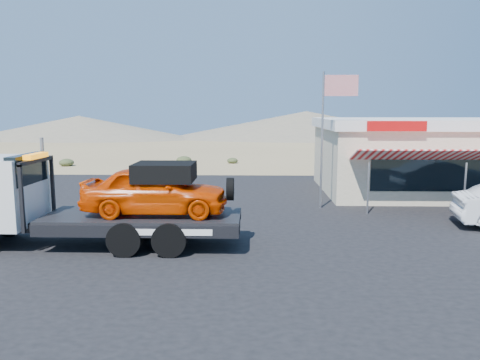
% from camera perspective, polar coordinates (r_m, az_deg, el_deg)
% --- Properties ---
extents(ground, '(120.00, 120.00, 0.00)m').
position_cam_1_polar(ground, '(16.82, -4.18, -6.56)').
color(ground, '#907852').
rests_on(ground, ground).
extents(asphalt_lot, '(32.00, 24.00, 0.02)m').
position_cam_1_polar(asphalt_lot, '(19.65, 2.54, -4.31)').
color(asphalt_lot, black).
rests_on(asphalt_lot, ground).
extents(tow_truck, '(8.94, 2.65, 2.99)m').
position_cam_1_polar(tow_truck, '(15.74, -17.66, -1.99)').
color(tow_truck, black).
rests_on(tow_truck, asphalt_lot).
extents(jerky_store, '(10.40, 9.97, 3.90)m').
position_cam_1_polar(jerky_store, '(26.74, 20.92, 2.86)').
color(jerky_store, '#BEB690').
rests_on(jerky_store, asphalt_lot).
extents(flagpole, '(1.55, 0.10, 6.00)m').
position_cam_1_polar(flagpole, '(20.92, 10.66, 6.72)').
color(flagpole, '#99999E').
rests_on(flagpole, asphalt_lot).
extents(desert_scrub, '(22.77, 31.11, 0.67)m').
position_cam_1_polar(desert_scrub, '(31.04, -24.89, 0.16)').
color(desert_scrub, '#323D21').
rests_on(desert_scrub, ground).
extents(distant_hills, '(126.00, 48.00, 4.20)m').
position_cam_1_polar(distant_hills, '(72.25, -7.53, 6.49)').
color(distant_hills, '#726B59').
rests_on(distant_hills, ground).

